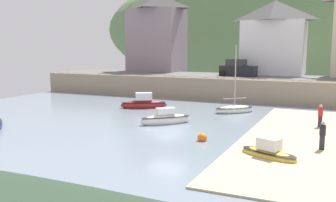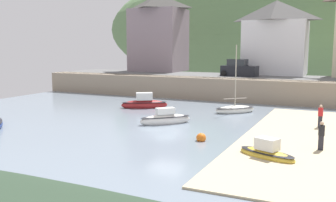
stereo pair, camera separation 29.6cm
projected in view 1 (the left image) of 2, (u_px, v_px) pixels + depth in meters
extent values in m
cube|color=gray|center=(167.00, 133.00, 25.91)|extent=(48.00, 40.00, 0.06)
cube|color=gray|center=(233.00, 90.00, 41.05)|extent=(48.00, 2.40, 2.40)
cube|color=#606060|center=(242.00, 77.00, 44.21)|extent=(48.00, 9.00, 0.10)
ellipsoid|color=#608454|center=(296.00, 28.00, 73.48)|extent=(80.00, 44.00, 26.61)
cube|color=gray|center=(157.00, 40.00, 53.05)|extent=(6.84, 5.76, 8.45)
pyramid|color=#3E3C39|center=(157.00, 2.00, 52.31)|extent=(7.14, 6.06, 2.00)
cube|color=silver|center=(274.00, 48.00, 46.67)|extent=(7.26, 5.11, 6.46)
pyramid|color=#4E4C4B|center=(275.00, 11.00, 46.04)|extent=(7.56, 5.41, 2.41)
ellipsoid|color=maroon|center=(144.00, 105.00, 36.50)|extent=(4.44, 3.37, 0.97)
ellipsoid|color=black|center=(144.00, 102.00, 36.46)|extent=(4.35, 3.30, 0.12)
cube|color=silver|center=(144.00, 96.00, 36.38)|extent=(1.79, 1.57, 0.69)
ellipsoid|color=gold|center=(269.00, 155.00, 20.03)|extent=(3.41, 2.24, 0.63)
ellipsoid|color=black|center=(269.00, 152.00, 20.00)|extent=(3.34, 2.20, 0.12)
cube|color=silver|center=(269.00, 144.00, 19.94)|extent=(1.34, 1.13, 0.62)
ellipsoid|color=silver|center=(166.00, 120.00, 28.96)|extent=(3.52, 3.51, 0.97)
ellipsoid|color=black|center=(166.00, 117.00, 28.93)|extent=(3.45, 3.44, 0.12)
cube|color=silver|center=(166.00, 111.00, 28.86)|extent=(1.47, 1.47, 0.47)
ellipsoid|color=white|center=(234.00, 110.00, 33.88)|extent=(3.57, 3.56, 0.82)
ellipsoid|color=black|center=(235.00, 107.00, 33.85)|extent=(3.50, 3.49, 0.12)
cylinder|color=#B2A893|center=(235.00, 75.00, 33.45)|extent=(0.09, 0.09, 5.31)
cylinder|color=gray|center=(235.00, 98.00, 33.74)|extent=(1.67, 1.66, 0.07)
cube|color=black|center=(238.00, 71.00, 44.30)|extent=(4.22, 2.02, 1.20)
cube|color=#282D33|center=(236.00, 63.00, 44.26)|extent=(2.21, 1.66, 0.80)
cylinder|color=black|center=(254.00, 73.00, 44.38)|extent=(0.64, 0.22, 0.64)
cylinder|color=black|center=(251.00, 74.00, 42.94)|extent=(0.64, 0.22, 0.64)
cylinder|color=black|center=(226.00, 72.00, 45.73)|extent=(0.64, 0.22, 0.64)
cylinder|color=black|center=(222.00, 73.00, 44.29)|extent=(0.64, 0.22, 0.64)
cube|color=#282833|center=(322.00, 142.00, 21.32)|extent=(0.28, 0.20, 0.82)
cylinder|color=black|center=(323.00, 130.00, 21.22)|extent=(0.34, 0.34, 0.58)
sphere|color=#D1A889|center=(323.00, 123.00, 21.17)|extent=(0.22, 0.22, 0.22)
cube|color=#282833|center=(320.00, 121.00, 27.31)|extent=(0.28, 0.20, 0.82)
cylinder|color=red|center=(321.00, 112.00, 27.21)|extent=(0.34, 0.34, 0.58)
sphere|color=#D1A889|center=(321.00, 106.00, 27.16)|extent=(0.22, 0.22, 0.22)
sphere|color=orange|center=(202.00, 138.00, 23.75)|extent=(0.61, 0.61, 0.61)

